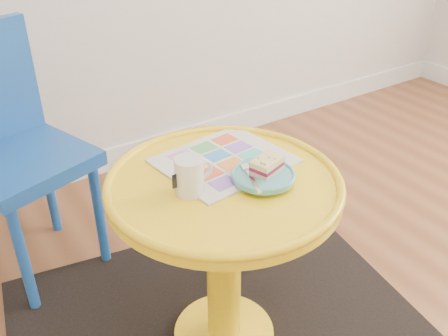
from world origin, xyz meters
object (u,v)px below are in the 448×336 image
side_table (224,231)px  chair (9,141)px  newspaper (224,161)px  mug (190,175)px  plate (263,176)px

side_table → chair: 0.84m
newspaper → mug: 0.18m
mug → plate: bearing=-21.0°
side_table → chair: size_ratio=0.71×
side_table → newspaper: 0.20m
side_table → plate: size_ratio=3.80×
side_table → chair: (-0.40, 0.73, 0.08)m
newspaper → mug: size_ratio=3.19×
side_table → mug: bearing=178.5°
mug → plate: mug is taller
chair → newspaper: chair is taller
plate → mug: bearing=161.1°
chair → plate: 0.93m
chair → mug: chair is taller
newspaper → side_table: bearing=-130.2°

